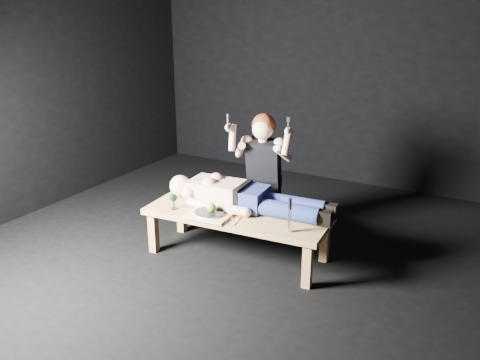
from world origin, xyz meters
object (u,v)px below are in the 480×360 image
(table, at_px, (237,234))
(serving_tray, at_px, (209,215))
(lying_man, at_px, (249,195))
(kneeling_woman, at_px, (265,172))
(goblet, at_px, (174,202))
(carving_knife, at_px, (290,215))

(table, height_order, serving_tray, serving_tray)
(lying_man, relative_size, kneeling_woman, 1.35)
(lying_man, bearing_deg, kneeling_woman, 94.30)
(kneeling_woman, distance_m, goblet, 1.01)
(serving_tray, distance_m, carving_knife, 0.78)
(table, xyz_separation_m, serving_tray, (-0.18, -0.21, 0.24))
(lying_man, bearing_deg, serving_tray, -126.67)
(table, distance_m, carving_knife, 0.72)
(table, height_order, carving_knife, carving_knife)
(lying_man, height_order, carving_knife, carving_knife)
(table, relative_size, goblet, 11.51)
(lying_man, distance_m, serving_tray, 0.43)
(table, distance_m, goblet, 0.67)
(serving_tray, bearing_deg, carving_knife, 3.67)
(serving_tray, distance_m, goblet, 0.39)
(table, height_order, goblet, goblet)
(lying_man, bearing_deg, goblet, -153.44)
(goblet, bearing_deg, carving_knife, 2.99)
(table, bearing_deg, lying_man, 67.85)
(serving_tray, xyz_separation_m, carving_knife, (0.77, 0.05, 0.14))
(lying_man, relative_size, serving_tray, 4.50)
(serving_tray, bearing_deg, lying_man, 57.30)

